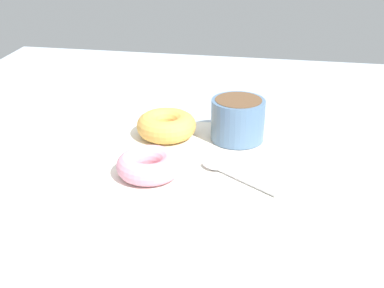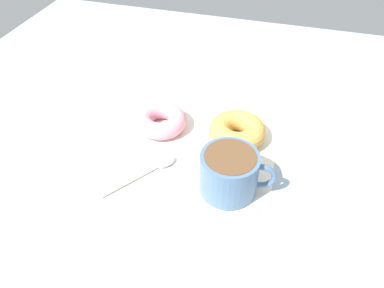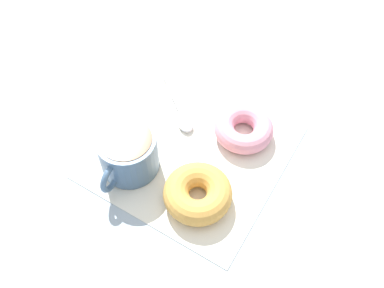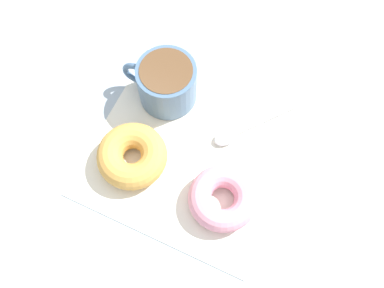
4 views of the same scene
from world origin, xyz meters
TOP-DOWN VIEW (x-y plane):
  - ground_plane at (0.00, 0.00)cm, footprint 120.00×120.00cm
  - napkin at (1.87, -0.91)cm, footprint 30.21×30.21cm
  - coffee_cup at (-4.56, -8.78)cm, footprint 9.04×11.84cm
  - donut_near_cup at (7.57, -7.68)cm, footprint 10.28×10.28cm
  - donut_far at (6.96, 6.67)cm, footprint 9.73×9.73cm
  - spoon at (-3.64, 3.92)cm, footprint 12.20×9.32cm

SIDE VIEW (x-z plane):
  - ground_plane at x=0.00cm, z-range -2.00..0.00cm
  - napkin at x=1.87cm, z-range 0.00..0.30cm
  - spoon at x=-3.64cm, z-range 0.25..1.15cm
  - donut_far at x=6.96cm, z-range 0.30..3.58cm
  - donut_near_cup at x=7.57cm, z-range 0.30..4.14cm
  - coffee_cup at x=-4.56cm, z-range 0.44..7.58cm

